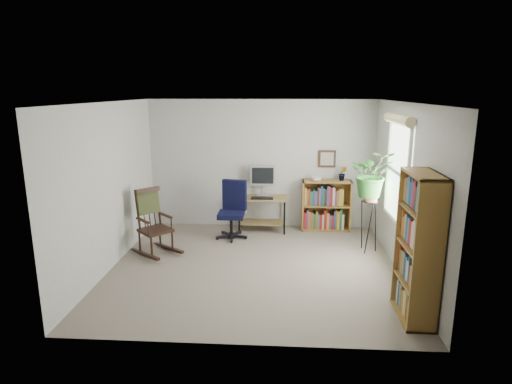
# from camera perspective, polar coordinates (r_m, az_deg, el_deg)

# --- Properties ---
(floor) EXTENTS (4.20, 4.00, 0.00)m
(floor) POSITION_cam_1_polar(r_m,az_deg,el_deg) (6.45, -0.23, -9.94)
(floor) COLOR gray
(floor) RESTS_ON ground
(ceiling) EXTENTS (4.20, 4.00, 0.00)m
(ceiling) POSITION_cam_1_polar(r_m,az_deg,el_deg) (5.92, -0.25, 11.88)
(ceiling) COLOR white
(ceiling) RESTS_ON ground
(wall_back) EXTENTS (4.20, 0.00, 2.40)m
(wall_back) POSITION_cam_1_polar(r_m,az_deg,el_deg) (8.04, 0.72, 3.70)
(wall_back) COLOR #B0B1AC
(wall_back) RESTS_ON ground
(wall_front) EXTENTS (4.20, 0.00, 2.40)m
(wall_front) POSITION_cam_1_polar(r_m,az_deg,el_deg) (4.16, -2.08, -5.70)
(wall_front) COLOR #B0B1AC
(wall_front) RESTS_ON ground
(wall_left) EXTENTS (0.00, 4.00, 2.40)m
(wall_left) POSITION_cam_1_polar(r_m,az_deg,el_deg) (6.56, -18.87, 0.73)
(wall_left) COLOR #B0B1AC
(wall_left) RESTS_ON ground
(wall_right) EXTENTS (0.00, 4.00, 2.40)m
(wall_right) POSITION_cam_1_polar(r_m,az_deg,el_deg) (6.30, 19.19, 0.20)
(wall_right) COLOR #B0B1AC
(wall_right) RESTS_ON ground
(window) EXTENTS (0.12, 1.20, 1.50)m
(window) POSITION_cam_1_polar(r_m,az_deg,el_deg) (6.53, 18.30, 2.52)
(window) COLOR white
(window) RESTS_ON wall_right
(desk) EXTENTS (0.89, 0.49, 0.64)m
(desk) POSITION_cam_1_polar(r_m,az_deg,el_deg) (7.94, 0.85, -2.93)
(desk) COLOR olive
(desk) RESTS_ON floor
(monitor) EXTENTS (0.46, 0.16, 0.56)m
(monitor) POSITION_cam_1_polar(r_m,az_deg,el_deg) (7.93, 0.91, 1.52)
(monitor) COLOR #B0AFB4
(monitor) RESTS_ON desk
(keyboard) EXTENTS (0.40, 0.15, 0.02)m
(keyboard) POSITION_cam_1_polar(r_m,az_deg,el_deg) (7.74, 0.81, -0.82)
(keyboard) COLOR black
(keyboard) RESTS_ON desk
(office_chair) EXTENTS (0.66, 0.66, 1.03)m
(office_chair) POSITION_cam_1_polar(r_m,az_deg,el_deg) (7.49, -3.34, -2.42)
(office_chair) COLOR black
(office_chair) RESTS_ON floor
(rocking_chair) EXTENTS (1.05, 1.04, 1.07)m
(rocking_chair) POSITION_cam_1_polar(r_m,az_deg,el_deg) (6.97, -13.31, -3.84)
(rocking_chair) COLOR black
(rocking_chair) RESTS_ON floor
(low_bookshelf) EXTENTS (0.90, 0.30, 0.95)m
(low_bookshelf) POSITION_cam_1_polar(r_m,az_deg,el_deg) (8.05, 9.33, -1.76)
(low_bookshelf) COLOR olive
(low_bookshelf) RESTS_ON floor
(tall_bookshelf) EXTENTS (0.32, 0.74, 1.70)m
(tall_bookshelf) POSITION_cam_1_polar(r_m,az_deg,el_deg) (5.14, 20.78, -6.95)
(tall_bookshelf) COLOR olive
(tall_bookshelf) RESTS_ON floor
(plant_stand) EXTENTS (0.31, 0.31, 0.98)m
(plant_stand) POSITION_cam_1_polar(r_m,az_deg,el_deg) (7.13, 14.82, -3.91)
(plant_stand) COLOR black
(plant_stand) RESTS_ON floor
(spider_plant) EXTENTS (1.69, 1.88, 1.46)m
(spider_plant) POSITION_cam_1_polar(r_m,az_deg,el_deg) (6.88, 15.40, 5.27)
(spider_plant) COLOR #286423
(spider_plant) RESTS_ON plant_stand
(potted_plant_small) EXTENTS (0.13, 0.24, 0.11)m
(potted_plant_small) POSITION_cam_1_polar(r_m,az_deg,el_deg) (7.97, 11.47, 1.89)
(potted_plant_small) COLOR #286423
(potted_plant_small) RESTS_ON low_bookshelf
(framed_picture) EXTENTS (0.32, 0.04, 0.32)m
(framed_picture) POSITION_cam_1_polar(r_m,az_deg,el_deg) (8.02, 9.45, 4.38)
(framed_picture) COLOR black
(framed_picture) RESTS_ON wall_back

